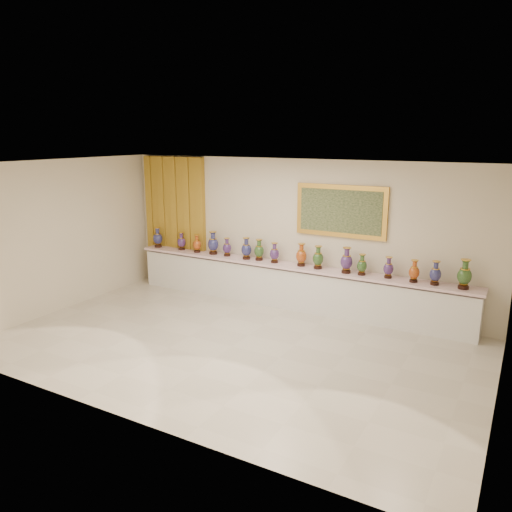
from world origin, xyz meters
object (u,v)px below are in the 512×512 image
(vase_0, at_px, (158,238))
(vase_2, at_px, (197,244))
(counter, at_px, (290,287))
(vase_1, at_px, (182,242))

(vase_0, relative_size, vase_2, 1.17)
(vase_0, bearing_deg, counter, 0.74)
(counter, distance_m, vase_1, 2.82)
(counter, relative_size, vase_0, 15.58)
(vase_2, bearing_deg, counter, 0.75)
(vase_0, height_order, vase_1, vase_0)
(vase_1, xyz_separation_m, vase_2, (0.46, -0.04, -0.00))
(vase_1, distance_m, vase_2, 0.46)
(counter, distance_m, vase_0, 3.47)
(counter, height_order, vase_0, vase_0)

